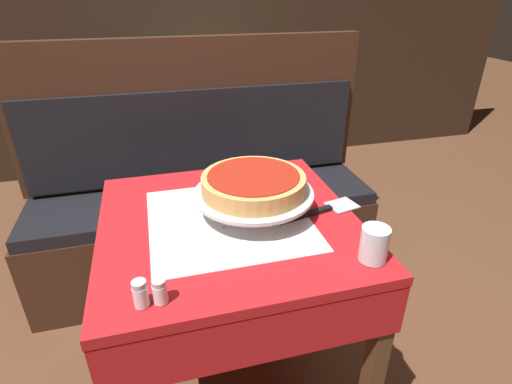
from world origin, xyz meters
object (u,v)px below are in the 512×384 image
Objects in this scene: pepper_shaker at (160,291)px; deep_dish_pizza at (253,183)px; dining_table_front at (230,249)px; pizza_server at (320,211)px; salt_shaker at (140,294)px; pizza_pan_stand at (253,194)px; dining_table_rear at (216,102)px; condiment_caddy at (215,84)px; booth_bench at (204,213)px; water_glass_near at (374,244)px.

deep_dish_pizza is at bearing 47.32° from pepper_shaker.
pizza_server reaches higher than dining_table_front.
salt_shaker is at bearing -153.06° from pizza_server.
pizza_pan_stand is at bearing 166.18° from pizza_server.
condiment_caddy reaches higher than dining_table_rear.
condiment_caddy is (0.25, 1.68, 0.15)m from dining_table_front.
booth_bench is at bearing 89.21° from dining_table_front.
dining_table_rear is at bearing 91.69° from water_glass_near.
water_glass_near is at bearing -52.51° from deep_dish_pizza.
deep_dish_pizza is (-0.00, -0.00, 0.04)m from pizza_pan_stand.
deep_dish_pizza is at bearing -95.81° from dining_table_rear.
condiment_caddy is (-0.07, 1.97, -0.01)m from water_glass_near.
water_glass_near is (0.04, -0.26, 0.04)m from pizza_server.
pepper_shaker is at bearing -103.27° from condiment_caddy.
condiment_caddy reaches higher than pizza_server.
deep_dish_pizza is 5.19× the size of pepper_shaker.
deep_dish_pizza is at bearing -84.42° from booth_bench.
water_glass_near is 0.58m from salt_shaker.
deep_dish_pizza is 0.23m from pizza_server.
deep_dish_pizza is (0.07, -0.73, 0.51)m from booth_bench.
pepper_shaker is (-0.22, -0.31, 0.14)m from dining_table_front.
pizza_server is at bearing -7.13° from dining_table_front.
pizza_server is at bearing -13.82° from deep_dish_pizza.
salt_shaker is at bearing -136.37° from deep_dish_pizza.
pizza_server is 0.61m from salt_shaker.
dining_table_rear is 1.80m from pizza_server.
deep_dish_pizza is 1.79× the size of condiment_caddy.
dining_table_front is 0.43m from salt_shaker.
pizza_server is 3.02× the size of water_glass_near.
water_glass_near is at bearing -88.31° from dining_table_rear.
water_glass_near is (0.24, -0.31, -0.06)m from deep_dish_pizza.
salt_shaker is (-0.55, -0.28, 0.03)m from pizza_server.
pizza_pan_stand is 1.29× the size of pizza_server.
pizza_pan_stand is (0.07, -0.73, 0.48)m from booth_bench.
dining_table_rear is 1.77m from deep_dish_pizza.
booth_bench is 1.17m from pepper_shaker.
deep_dish_pizza is at bearing 9.86° from dining_table_front.
booth_bench is 9.57× the size of condiment_caddy.
pepper_shaker is (-0.54, -0.02, -0.02)m from water_glass_near.
dining_table_rear is 12.48× the size of salt_shaker.
water_glass_near reaches higher than pizza_server.
booth_bench is 1.06m from condiment_caddy.
dining_table_rear is 2.87× the size of pizza_server.
pizza_pan_stand reaches higher than dining_table_rear.
dining_table_front is 0.31m from pizza_server.
booth_bench reaches higher than pizza_pan_stand.
dining_table_front is 0.94× the size of dining_table_rear.
pizza_pan_stand is (0.08, 0.01, 0.18)m from dining_table_front.
booth_bench reaches higher than salt_shaker.
pizza_pan_stand is 5.59× the size of salt_shaker.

